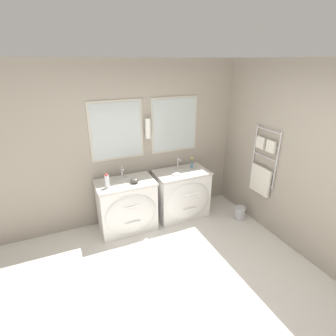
{
  "coord_description": "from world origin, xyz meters",
  "views": [
    {
      "loc": [
        -1.02,
        -1.83,
        2.57
      ],
      "look_at": [
        0.43,
        1.45,
        1.08
      ],
      "focal_mm": 28.0,
      "sensor_mm": 36.0,
      "label": 1
    }
  ],
  "objects_px": {
    "amenity_bowl": "(134,180)",
    "waste_bin": "(240,213)",
    "vanity_right": "(182,194)",
    "flower_vase": "(192,164)",
    "vanity_left": "(127,206)",
    "toiletry_bottle": "(107,181)"
  },
  "relations": [
    {
      "from": "amenity_bowl",
      "to": "flower_vase",
      "type": "height_order",
      "value": "flower_vase"
    },
    {
      "from": "vanity_left",
      "to": "toiletry_bottle",
      "type": "relative_size",
      "value": 4.17
    },
    {
      "from": "vanity_right",
      "to": "flower_vase",
      "type": "distance_m",
      "value": 0.55
    },
    {
      "from": "amenity_bowl",
      "to": "toiletry_bottle",
      "type": "bearing_deg",
      "value": 179.73
    },
    {
      "from": "vanity_right",
      "to": "flower_vase",
      "type": "relative_size",
      "value": 4.38
    },
    {
      "from": "waste_bin",
      "to": "amenity_bowl",
      "type": "bearing_deg",
      "value": 165.43
    },
    {
      "from": "toiletry_bottle",
      "to": "waste_bin",
      "type": "xyz_separation_m",
      "value": [
        2.13,
        -0.45,
        -0.81
      ]
    },
    {
      "from": "vanity_left",
      "to": "waste_bin",
      "type": "bearing_deg",
      "value": -15.3
    },
    {
      "from": "toiletry_bottle",
      "to": "flower_vase",
      "type": "bearing_deg",
      "value": 6.04
    },
    {
      "from": "vanity_right",
      "to": "flower_vase",
      "type": "bearing_deg",
      "value": 23.91
    },
    {
      "from": "vanity_left",
      "to": "vanity_right",
      "type": "bearing_deg",
      "value": 0.0
    },
    {
      "from": "vanity_right",
      "to": "waste_bin",
      "type": "xyz_separation_m",
      "value": [
        0.87,
        -0.5,
        -0.3
      ]
    },
    {
      "from": "toiletry_bottle",
      "to": "waste_bin",
      "type": "relative_size",
      "value": 0.97
    },
    {
      "from": "vanity_left",
      "to": "vanity_right",
      "type": "xyz_separation_m",
      "value": [
        0.97,
        0.0,
        0.0
      ]
    },
    {
      "from": "vanity_right",
      "to": "amenity_bowl",
      "type": "bearing_deg",
      "value": -176.12
    },
    {
      "from": "vanity_left",
      "to": "flower_vase",
      "type": "xyz_separation_m",
      "value": [
        1.2,
        0.1,
        0.49
      ]
    },
    {
      "from": "vanity_left",
      "to": "flower_vase",
      "type": "distance_m",
      "value": 1.3
    },
    {
      "from": "vanity_right",
      "to": "amenity_bowl",
      "type": "distance_m",
      "value": 0.96
    },
    {
      "from": "vanity_left",
      "to": "waste_bin",
      "type": "height_order",
      "value": "vanity_left"
    },
    {
      "from": "vanity_right",
      "to": "amenity_bowl",
      "type": "xyz_separation_m",
      "value": [
        -0.85,
        -0.06,
        0.45
      ]
    },
    {
      "from": "toiletry_bottle",
      "to": "amenity_bowl",
      "type": "xyz_separation_m",
      "value": [
        0.41,
        -0.0,
        -0.06
      ]
    },
    {
      "from": "amenity_bowl",
      "to": "waste_bin",
      "type": "distance_m",
      "value": 1.93
    }
  ]
}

